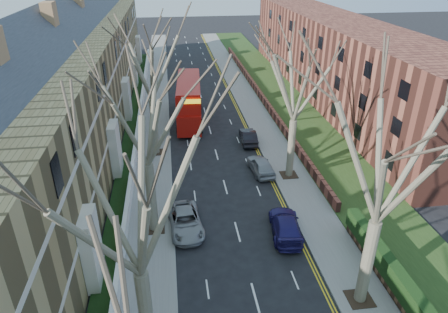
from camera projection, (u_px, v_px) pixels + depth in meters
name	position (u px, v px, depth m)	size (l,w,h in m)	color
pavement_left	(155.00, 113.00, 48.10)	(3.00, 102.00, 0.12)	slate
pavement_right	(253.00, 108.00, 49.57)	(3.00, 102.00, 0.12)	slate
terrace_left	(68.00, 92.00, 37.61)	(9.70, 78.00, 13.60)	olive
flats_right	(334.00, 58.00, 52.25)	(13.97, 54.00, 10.00)	brown
front_wall_left	(137.00, 136.00, 40.59)	(0.30, 78.00, 1.00)	white
grass_verge_right	(288.00, 106.00, 50.08)	(6.00, 102.00, 0.06)	#1E3413
tree_left_mid	(130.00, 188.00, 14.72)	(10.50, 10.50, 14.71)	brown
tree_left_far	(142.00, 105.00, 23.67)	(10.15, 10.15, 14.22)	brown
tree_left_dist	(148.00, 54.00, 34.11)	(10.50, 10.50, 14.71)	brown
tree_right_mid	(392.00, 146.00, 17.87)	(10.50, 10.50, 14.71)	brown
tree_right_far	(298.00, 71.00, 30.36)	(10.15, 10.15, 14.22)	brown
double_decker_bus	(189.00, 102.00, 44.95)	(3.35, 11.22, 4.63)	#A6120B
car_left_far	(185.00, 221.00, 27.68)	(2.20, 4.77, 1.32)	gray
car_right_near	(286.00, 225.00, 27.21)	(1.93, 4.74, 1.38)	navy
car_right_mid	(261.00, 165.00, 34.87)	(1.66, 4.12, 1.41)	gray
car_right_far	(248.00, 137.00, 40.35)	(1.43, 4.11, 1.36)	black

